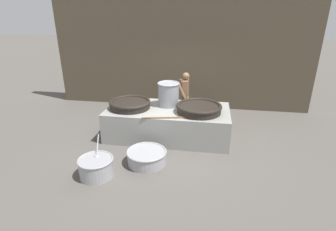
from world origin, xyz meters
TOP-DOWN VIEW (x-y plane):
  - ground_plane at (0.00, 0.00)m, footprint 60.00×60.00m
  - back_wall at (0.00, 2.63)m, footprint 9.04×0.24m
  - hearth_platform at (0.00, 0.00)m, footprint 3.33×1.60m
  - giant_wok_near at (-1.04, -0.11)m, footprint 1.14×1.14m
  - giant_wok_far at (0.85, -0.14)m, footprint 1.20×1.20m
  - stock_pot at (-0.03, 0.25)m, footprint 0.62×0.62m
  - stirring_paddle at (0.11, -0.69)m, footprint 1.19×0.30m
  - cook at (0.35, 1.18)m, footprint 0.37×0.58m
  - prep_bowl_vegetables at (-1.19, -2.18)m, footprint 0.75×0.97m
  - prep_bowl_meat at (-0.25, -1.51)m, footprint 0.93×0.93m

SIDE VIEW (x-z plane):
  - ground_plane at x=0.00m, z-range 0.00..0.00m
  - prep_bowl_meat at x=-0.25m, z-range 0.02..0.34m
  - prep_bowl_vegetables at x=-1.19m, z-range -0.13..0.59m
  - hearth_platform at x=0.00m, z-range 0.00..0.82m
  - stirring_paddle at x=0.11m, z-range 0.82..0.86m
  - cook at x=0.35m, z-range 0.06..1.64m
  - giant_wok_near at x=-1.04m, z-range 0.83..1.04m
  - giant_wok_far at x=0.85m, z-range 0.83..1.05m
  - stock_pot at x=-0.03m, z-range 0.83..1.49m
  - back_wall at x=0.00m, z-range 0.00..4.42m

